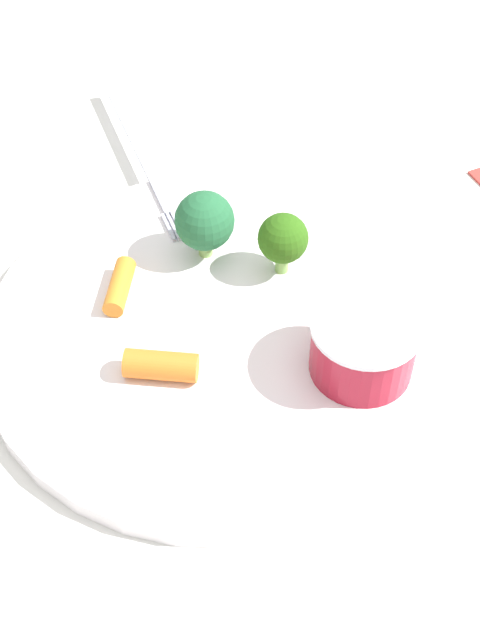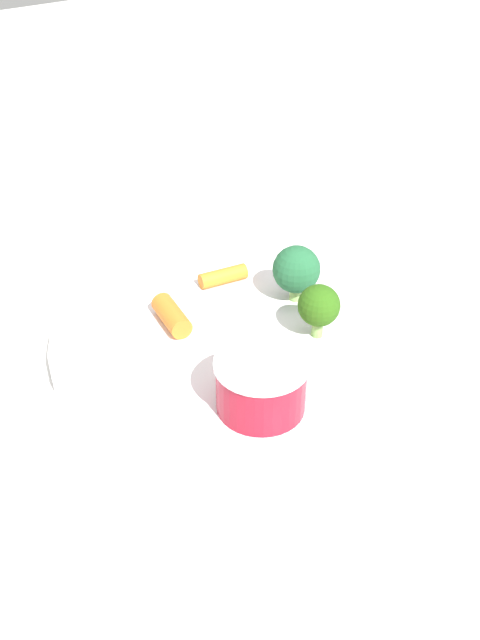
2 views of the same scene
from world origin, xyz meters
name	(u,v)px [view 1 (image 1 of 2)]	position (x,y,z in m)	size (l,w,h in m)	color
ground_plane	(221,335)	(0.00, 0.00, 0.00)	(2.40, 2.40, 0.00)	silver
plate	(221,329)	(0.00, 0.00, 0.01)	(0.30, 0.30, 0.01)	white
sauce_cup	(363,346)	(-0.04, -0.08, 0.03)	(0.06, 0.06, 0.04)	maroon
broccoli_floret_0	(283,239)	(0.05, -0.04, 0.04)	(0.03, 0.03, 0.05)	#82B65B
broccoli_floret_1	(205,221)	(0.06, 0.01, 0.04)	(0.04, 0.04, 0.05)	#8DBE63
carrot_stick_0	(161,365)	(-0.04, 0.04, 0.02)	(0.02, 0.02, 0.04)	orange
carrot_stick_1	(120,286)	(0.03, 0.06, 0.02)	(0.01, 0.01, 0.04)	orange
fork	(142,157)	(0.17, 0.05, 0.01)	(0.19, 0.07, 0.00)	#B2B3C6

